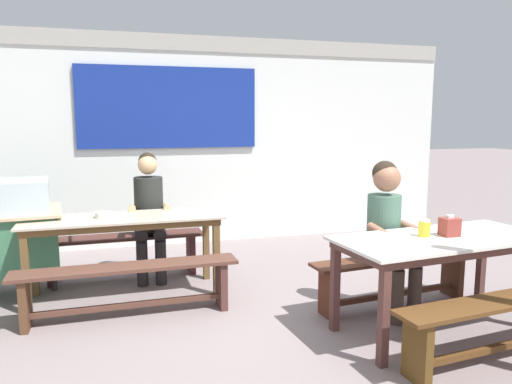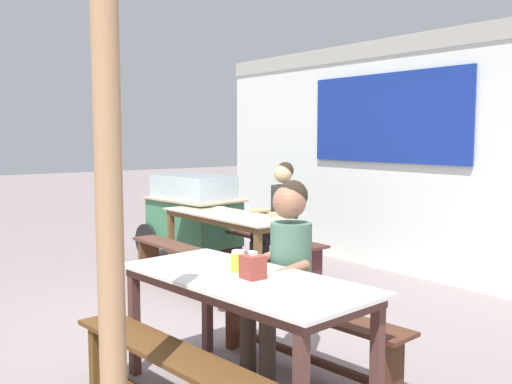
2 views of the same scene
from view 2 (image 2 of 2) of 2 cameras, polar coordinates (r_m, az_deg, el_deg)
ground_plane at (r=4.87m, az=-6.17°, el=-13.37°), size 40.00×40.00×0.00m
backdrop_wall at (r=6.63m, az=16.02°, el=3.94°), size 6.88×0.23×2.69m
dining_table_far at (r=6.17m, az=-2.70°, el=-2.91°), size 1.79×0.64×0.75m
dining_table_near at (r=3.49m, az=-1.20°, el=-9.57°), size 1.72×0.89×0.75m
bench_far_back at (r=6.56m, az=1.23°, el=-5.60°), size 1.65×0.35×0.44m
bench_far_front at (r=5.94m, az=-7.02°, el=-6.82°), size 1.82×0.30×0.44m
bench_near_back at (r=3.97m, az=4.88°, el=-13.36°), size 1.58×0.43×0.44m
bench_near_front at (r=3.29m, az=-8.66°, el=-17.47°), size 1.59×0.42×0.44m
food_cart at (r=7.32m, az=-6.27°, el=-1.92°), size 1.60×0.91×1.08m
person_center_facing at (r=6.24m, az=2.31°, el=-2.27°), size 0.42×0.54×1.30m
person_right_near_table at (r=3.88m, az=2.80°, el=-6.88°), size 0.43×0.52×1.29m
tissue_box at (r=3.41m, az=-0.32°, el=-7.38°), size 0.13×0.12×0.16m
condiment_jar at (r=3.58m, az=-1.78°, el=-6.84°), size 0.09×0.09×0.13m
soup_bowl at (r=6.31m, az=-3.57°, el=-1.75°), size 0.15×0.15×0.05m
wooden_support_post at (r=2.52m, az=-14.27°, el=-2.90°), size 0.12×0.12×2.44m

